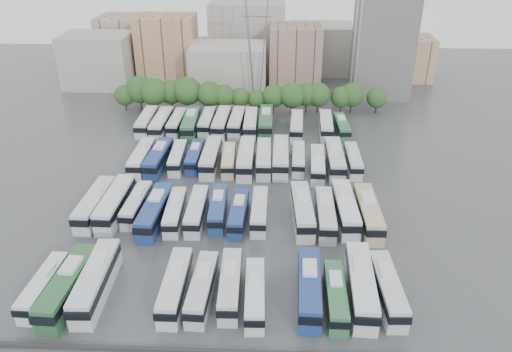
{
  "coord_description": "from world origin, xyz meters",
  "views": [
    {
      "loc": [
        7.12,
        -72.03,
        42.7
      ],
      "look_at": [
        3.85,
        3.19,
        3.0
      ],
      "focal_mm": 35.0,
      "sensor_mm": 36.0,
      "label": 1
    }
  ],
  "objects_px": {
    "bus_r0_s13": "(388,289)",
    "bus_r0_s7": "(230,285)",
    "electricity_pylon": "(257,27)",
    "bus_r3_s10": "(297,126)",
    "bus_r0_s11": "(336,296)",
    "bus_r1_s6": "(218,208)",
    "apartment_tower": "(383,44)",
    "bus_r3_s4": "(207,122)",
    "bus_r1_s5": "(197,210)",
    "bus_r2_s1": "(142,157)",
    "bus_r0_s12": "(361,285)",
    "bus_r2_s11": "(317,164)",
    "bus_r3_s8": "(266,122)",
    "bus_r1_s10": "(302,210)",
    "bus_r1_s4": "(175,211)",
    "bus_r2_s7": "(246,158)",
    "bus_r2_s5": "(211,157)",
    "bus_r1_s11": "(325,214)",
    "bus_r2_s2": "(158,158)",
    "bus_r1_s3": "(155,211)",
    "bus_r3_s2": "(177,122)",
    "bus_r0_s2": "(96,281)",
    "bus_r0_s10": "(309,287)",
    "bus_r2_s9": "(281,156)",
    "bus_r3_s0": "(147,122)",
    "bus_r3_s6": "(237,122)",
    "bus_r3_s7": "(251,123)",
    "bus_r1_s7": "(239,213)",
    "bus_r0_s8": "(255,294)",
    "bus_r1_s1": "(115,203)",
    "bus_r2_s10": "(298,158)",
    "bus_r1_s2": "(137,204)",
    "bus_r1_s13": "(368,212)",
    "bus_r3_s1": "(161,123)",
    "bus_r2_s13": "(353,160)",
    "bus_r2_s6": "(229,160)",
    "bus_r3_s12": "(326,125)",
    "bus_r0_s6": "(202,288)",
    "bus_r1_s12": "(345,209)",
    "bus_r3_s5": "(222,122)",
    "bus_r2_s4": "(195,156)",
    "bus_r2_s3": "(178,157)",
    "bus_r3_s3": "(191,123)",
    "bus_r2_s12": "(335,159)",
    "bus_r0_s1": "(68,286)",
    "bus_r0_s5": "(175,286)"
  },
  "relations": [
    {
      "from": "bus_r0_s8",
      "to": "bus_r1_s1",
      "type": "bearing_deg",
      "value": 137.29
    },
    {
      "from": "bus_r3_s5",
      "to": "bus_r2_s4",
      "type": "bearing_deg",
      "value": -99.23
    },
    {
      "from": "apartment_tower",
      "to": "bus_r3_s7",
      "type": "relative_size",
      "value": 2.05
    },
    {
      "from": "bus_r3_s8",
      "to": "bus_r3_s10",
      "type": "bearing_deg",
      "value": -12.82
    },
    {
      "from": "bus_r0_s2",
      "to": "bus_r3_s4",
      "type": "height_order",
      "value": "bus_r0_s2"
    },
    {
      "from": "bus_r3_s0",
      "to": "bus_r1_s7",
      "type": "bearing_deg",
      "value": -58.62
    },
    {
      "from": "bus_r1_s2",
      "to": "bus_r1_s4",
      "type": "xyz_separation_m",
      "value": [
        6.5,
        -1.92,
        0.02
      ]
    },
    {
      "from": "bus_r3_s7",
      "to": "bus_r2_s1",
      "type": "bearing_deg",
      "value": -137.78
    },
    {
      "from": "bus_r1_s7",
      "to": "bus_r0_s7",
      "type": "bearing_deg",
      "value": -87.38
    },
    {
      "from": "electricity_pylon",
      "to": "bus_r3_s10",
      "type": "height_order",
      "value": "electricity_pylon"
    },
    {
      "from": "bus_r1_s1",
      "to": "bus_r1_s5",
      "type": "distance_m",
      "value": 13.2
    },
    {
      "from": "bus_r1_s3",
      "to": "bus_r3_s2",
      "type": "xyz_separation_m",
      "value": [
        -3.4,
        37.18,
        -0.17
      ]
    },
    {
      "from": "bus_r2_s3",
      "to": "bus_r2_s13",
      "type": "xyz_separation_m",
      "value": [
        33.19,
        0.2,
        0.02
      ]
    },
    {
      "from": "apartment_tower",
      "to": "bus_r3_s4",
      "type": "xyz_separation_m",
      "value": [
        -42.24,
        -27.15,
        -11.17
      ]
    },
    {
      "from": "bus_r1_s6",
      "to": "bus_r3_s10",
      "type": "xyz_separation_m",
      "value": [
        13.34,
        34.63,
        0.18
      ]
    },
    {
      "from": "bus_r1_s4",
      "to": "bus_r1_s10",
      "type": "height_order",
      "value": "bus_r1_s10"
    },
    {
      "from": "bus_r1_s7",
      "to": "bus_r2_s6",
      "type": "bearing_deg",
      "value": 101.78
    },
    {
      "from": "bus_r1_s6",
      "to": "bus_r2_s10",
      "type": "distance_m",
      "value": 22.89
    },
    {
      "from": "bus_r1_s4",
      "to": "bus_r2_s7",
      "type": "relative_size",
      "value": 0.84
    },
    {
      "from": "electricity_pylon",
      "to": "bus_r3_s8",
      "type": "height_order",
      "value": "electricity_pylon"
    },
    {
      "from": "bus_r3_s0",
      "to": "bus_r3_s6",
      "type": "xyz_separation_m",
      "value": [
        19.96,
        0.7,
        -0.01
      ]
    },
    {
      "from": "bus_r2_s5",
      "to": "bus_r1_s11",
      "type": "bearing_deg",
      "value": -43.01
    },
    {
      "from": "bus_r1_s4",
      "to": "bus_r2_s7",
      "type": "distance_m",
      "value": 21.37
    },
    {
      "from": "bus_r0_s10",
      "to": "bus_r3_s12",
      "type": "relative_size",
      "value": 1.04
    },
    {
      "from": "bus_r0_s1",
      "to": "bus_r0_s5",
      "type": "relative_size",
      "value": 1.11
    },
    {
      "from": "bus_r2_s2",
      "to": "bus_r0_s13",
      "type": "bearing_deg",
      "value": -41.66
    },
    {
      "from": "bus_r0_s11",
      "to": "bus_r1_s6",
      "type": "height_order",
      "value": "bus_r1_s6"
    },
    {
      "from": "bus_r3_s1",
      "to": "bus_r2_s13",
      "type": "bearing_deg",
      "value": -21.42
    },
    {
      "from": "bus_r3_s3",
      "to": "bus_r3_s7",
      "type": "distance_m",
      "value": 13.09
    },
    {
      "from": "bus_r2_s10",
      "to": "bus_r0_s7",
      "type": "bearing_deg",
      "value": -102.69
    },
    {
      "from": "bus_r1_s3",
      "to": "bus_r2_s1",
      "type": "xyz_separation_m",
      "value": [
        -6.73,
        19.0,
        -0.08
      ]
    },
    {
      "from": "bus_r2_s1",
      "to": "bus_r1_s3",
      "type": "bearing_deg",
      "value": -70.28
    },
    {
      "from": "bus_r0_s6",
      "to": "bus_r1_s12",
      "type": "xyz_separation_m",
      "value": [
        19.78,
        19.06,
        0.29
      ]
    },
    {
      "from": "bus_r1_s10",
      "to": "bus_r3_s4",
      "type": "distance_m",
      "value": 41.74
    },
    {
      "from": "bus_r0_s13",
      "to": "bus_r0_s7",
      "type": "bearing_deg",
      "value": 177.69
    },
    {
      "from": "bus_r0_s11",
      "to": "bus_r2_s11",
      "type": "relative_size",
      "value": 0.92
    },
    {
      "from": "bus_r0_s10",
      "to": "bus_r1_s1",
      "type": "relative_size",
      "value": 0.94
    },
    {
      "from": "bus_r2_s12",
      "to": "bus_r3_s0",
      "type": "height_order",
      "value": "bus_r2_s12"
    },
    {
      "from": "electricity_pylon",
      "to": "bus_r2_s6",
      "type": "bearing_deg",
      "value": -95.58
    },
    {
      "from": "bus_r1_s4",
      "to": "bus_r1_s13",
      "type": "xyz_separation_m",
      "value": [
        29.86,
        0.52,
        0.32
      ]
    },
    {
      "from": "bus_r0_s10",
      "to": "bus_r2_s9",
      "type": "distance_m",
      "value": 37.17
    },
    {
      "from": "apartment_tower",
      "to": "bus_r2_s10",
      "type": "relative_size",
      "value": 2.39
    },
    {
      "from": "bus_r1_s5",
      "to": "bus_r2_s1",
      "type": "distance_m",
      "value": 22.38
    },
    {
      "from": "bus_r1_s6",
      "to": "bus_r3_s7",
      "type": "distance_m",
      "value": 35.66
    },
    {
      "from": "bus_r0_s10",
      "to": "bus_r3_s5",
      "type": "bearing_deg",
      "value": 109.05
    },
    {
      "from": "bus_r1_s2",
      "to": "bus_r2_s10",
      "type": "height_order",
      "value": "bus_r1_s2"
    },
    {
      "from": "bus_r1_s2",
      "to": "bus_r1_s5",
      "type": "bearing_deg",
      "value": -6.56
    },
    {
      "from": "bus_r0_s7",
      "to": "bus_r2_s9",
      "type": "distance_m",
      "value": 37.23
    },
    {
      "from": "bus_r0_s12",
      "to": "bus_r3_s10",
      "type": "xyz_separation_m",
      "value": [
        -6.43,
        52.52,
        -0.2
      ]
    },
    {
      "from": "bus_r3_s8",
      "to": "bus_r3_s10",
      "type": "height_order",
      "value": "bus_r3_s8"
    }
  ]
}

